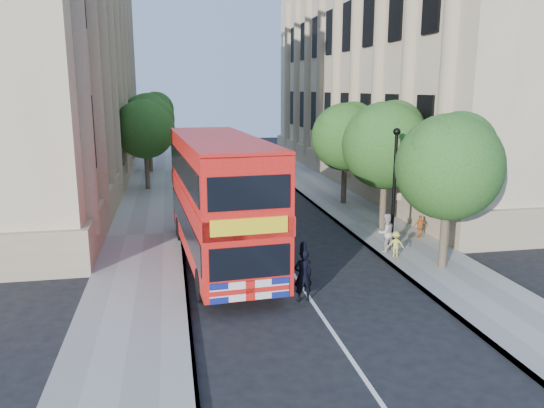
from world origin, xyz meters
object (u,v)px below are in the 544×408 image
double_decker_bus (220,196)px  woman_pedestrian (386,233)px  box_van (226,206)px  police_constable (303,275)px  lamp_post (394,192)px

double_decker_bus → woman_pedestrian: (6.96, -0.21, -1.81)m
double_decker_bus → woman_pedestrian: double_decker_bus is taller
box_van → police_constable: bearing=-77.8°
police_constable → double_decker_bus: bearing=-70.1°
lamp_post → box_van: size_ratio=1.16×
lamp_post → double_decker_bus: size_ratio=0.47×
police_constable → woman_pedestrian: police_constable is taller
lamp_post → police_constable: (-5.29, -5.00, -1.62)m
lamp_post → police_constable: bearing=-136.6°
lamp_post → double_decker_bus: bearing=-176.1°
police_constable → box_van: bearing=-88.0°
double_decker_bus → woman_pedestrian: size_ratio=6.67×
lamp_post → police_constable: size_ratio=2.89×
double_decker_bus → box_van: (0.75, 5.10, -1.53)m
double_decker_bus → police_constable: double_decker_bus is taller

